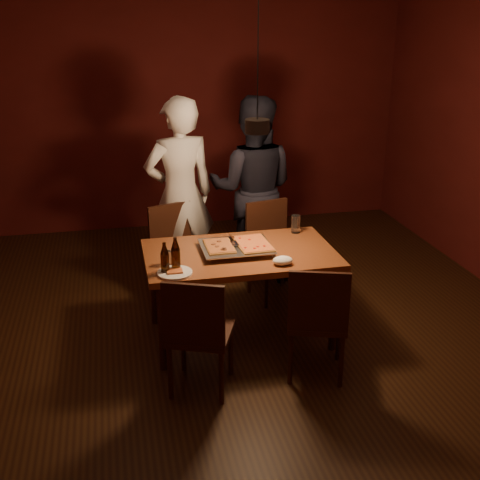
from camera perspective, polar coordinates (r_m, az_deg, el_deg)
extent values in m
plane|color=#321D0D|center=(5.04, 1.44, -9.25)|extent=(6.00, 6.00, 0.00)
plane|color=#5D1715|center=(7.40, -4.10, 12.00)|extent=(5.00, 0.00, 5.00)
cube|color=brown|center=(4.76, 0.00, -1.41)|extent=(1.50, 0.90, 0.05)
cylinder|color=#38190F|center=(4.50, -7.42, -8.25)|extent=(0.06, 0.06, 0.70)
cylinder|color=#38190F|center=(4.78, 8.89, -6.55)|extent=(0.06, 0.06, 0.70)
cylinder|color=#38190F|center=(5.16, -8.19, -4.33)|extent=(0.06, 0.06, 0.70)
cylinder|color=#38190F|center=(5.40, 6.12, -3.06)|extent=(0.06, 0.06, 0.70)
cube|color=#38190F|center=(5.49, -5.69, -1.72)|extent=(0.54, 0.54, 0.04)
cube|color=#38190F|center=(5.57, -6.65, 1.20)|extent=(0.41, 0.17, 0.45)
cube|color=#38190F|center=(5.56, 3.37, -1.36)|extent=(0.50, 0.50, 0.04)
cube|color=#38190F|center=(5.64, 2.52, 1.57)|extent=(0.42, 0.12, 0.45)
cube|color=#38190F|center=(4.24, -3.75, -8.83)|extent=(0.55, 0.55, 0.04)
cube|color=#38190F|center=(3.97, -4.45, -7.14)|extent=(0.40, 0.18, 0.45)
cube|color=#38190F|center=(4.44, 7.28, -7.55)|extent=(0.53, 0.53, 0.04)
cube|color=#38190F|center=(4.16, 7.47, -5.88)|extent=(0.41, 0.16, 0.45)
cube|color=silver|center=(4.75, -0.37, -0.82)|extent=(0.55, 0.45, 0.05)
cube|color=maroon|center=(4.72, -1.98, -0.56)|extent=(0.21, 0.34, 0.02)
cube|color=gold|center=(4.76, 1.25, -0.33)|extent=(0.27, 0.41, 0.02)
cylinder|color=black|center=(4.37, -7.12, -2.23)|extent=(0.06, 0.06, 0.15)
cone|color=black|center=(4.33, -7.19, -0.79)|extent=(0.06, 0.06, 0.08)
cylinder|color=black|center=(4.41, -6.10, -1.88)|extent=(0.07, 0.07, 0.16)
cone|color=black|center=(4.37, -6.16, -0.34)|extent=(0.07, 0.07, 0.09)
cylinder|color=silver|center=(4.52, -6.98, -1.70)|extent=(0.07, 0.07, 0.11)
cylinder|color=silver|center=(5.16, 5.31, 1.51)|extent=(0.08, 0.08, 0.16)
cylinder|color=white|center=(4.38, -6.21, -3.11)|extent=(0.26, 0.26, 0.02)
cube|color=gold|center=(4.38, -6.22, -2.94)|extent=(0.11, 0.09, 0.01)
ellipsoid|color=white|center=(4.52, 4.07, -1.95)|extent=(0.15, 0.12, 0.06)
imported|color=silver|center=(5.67, -5.71, 4.26)|extent=(0.75, 0.57, 1.84)
imported|color=black|center=(5.90, 1.18, 4.86)|extent=(1.05, 0.93, 1.81)
cylinder|color=black|center=(4.43, 1.64, 10.73)|extent=(0.18, 0.18, 0.10)
cylinder|color=black|center=(4.37, 1.72, 17.85)|extent=(0.01, 0.01, 1.00)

